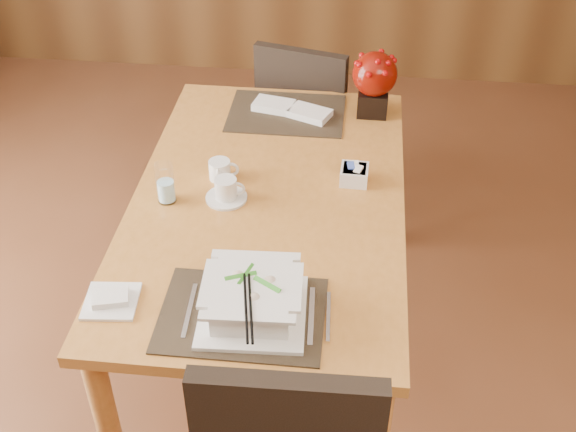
# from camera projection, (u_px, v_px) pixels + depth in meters

# --- Properties ---
(dining_table) EXTENTS (0.90, 1.50, 0.75)m
(dining_table) POSITION_uv_depth(u_px,v_px,m) (269.00, 219.00, 2.46)
(dining_table) COLOR #C37D36
(dining_table) RESTS_ON ground
(placemat_near) EXTENTS (0.45, 0.33, 0.01)m
(placemat_near) POSITION_uv_depth(u_px,v_px,m) (242.00, 315.00, 1.97)
(placemat_near) COLOR black
(placemat_near) RESTS_ON dining_table
(placemat_far) EXTENTS (0.45, 0.33, 0.01)m
(placemat_far) POSITION_uv_depth(u_px,v_px,m) (286.00, 113.00, 2.83)
(placemat_far) COLOR black
(placemat_far) RESTS_ON dining_table
(soup_setting) EXTENTS (0.30, 0.30, 0.12)m
(soup_setting) POSITION_uv_depth(u_px,v_px,m) (252.00, 300.00, 1.93)
(soup_setting) COLOR white
(soup_setting) RESTS_ON dining_table
(coffee_cup) EXTENTS (0.14, 0.14, 0.08)m
(coffee_cup) POSITION_uv_depth(u_px,v_px,m) (226.00, 191.00, 2.37)
(coffee_cup) COLOR white
(coffee_cup) RESTS_ON dining_table
(water_glass) EXTENTS (0.08, 0.08, 0.14)m
(water_glass) POSITION_uv_depth(u_px,v_px,m) (165.00, 183.00, 2.34)
(water_glass) COLOR white
(water_glass) RESTS_ON dining_table
(creamer_jug) EXTENTS (0.10, 0.10, 0.07)m
(creamer_jug) POSITION_uv_depth(u_px,v_px,m) (220.00, 170.00, 2.46)
(creamer_jug) COLOR white
(creamer_jug) RESTS_ON dining_table
(sugar_caddy) EXTENTS (0.10, 0.10, 0.06)m
(sugar_caddy) POSITION_uv_depth(u_px,v_px,m) (354.00, 175.00, 2.45)
(sugar_caddy) COLOR white
(sugar_caddy) RESTS_ON dining_table
(berry_decor) EXTENTS (0.17, 0.17, 0.25)m
(berry_decor) POSITION_uv_depth(u_px,v_px,m) (374.00, 80.00, 2.75)
(berry_decor) COLOR black
(berry_decor) RESTS_ON dining_table
(napkins_far) EXTENTS (0.33, 0.20, 0.03)m
(napkins_far) POSITION_uv_depth(u_px,v_px,m) (294.00, 110.00, 2.82)
(napkins_far) COLOR white
(napkins_far) RESTS_ON dining_table
(bread_plate) EXTENTS (0.16, 0.16, 0.01)m
(bread_plate) POSITION_uv_depth(u_px,v_px,m) (111.00, 301.00, 2.00)
(bread_plate) COLOR white
(bread_plate) RESTS_ON dining_table
(far_chair) EXTENTS (0.51, 0.51, 0.90)m
(far_chair) POSITION_uv_depth(u_px,v_px,m) (308.00, 121.00, 3.26)
(far_chair) COLOR black
(far_chair) RESTS_ON ground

